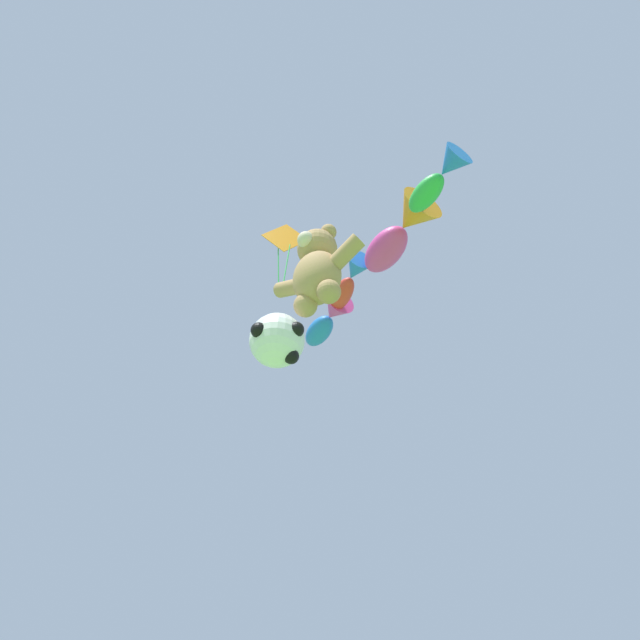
{
  "coord_description": "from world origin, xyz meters",
  "views": [
    {
      "loc": [
        3.48,
        -0.6,
        1.23
      ],
      "look_at": [
        -0.5,
        4.28,
        7.18
      ],
      "focal_mm": 24.0,
      "sensor_mm": 36.0,
      "label": 1
    }
  ],
  "objects_px": {
    "soccer_ball_kite": "(278,340)",
    "fish_kite_cobalt": "(327,321)",
    "teddy_bear_kite": "(317,268)",
    "diamond_kite": "(285,241)",
    "fish_kite_magenta": "(399,233)",
    "fish_kite_crimson": "(348,282)",
    "fish_kite_emerald": "(438,179)"
  },
  "relations": [
    {
      "from": "fish_kite_magenta",
      "to": "fish_kite_crimson",
      "type": "bearing_deg",
      "value": 160.9
    },
    {
      "from": "diamond_kite",
      "to": "soccer_ball_kite",
      "type": "bearing_deg",
      "value": -41.0
    },
    {
      "from": "soccer_ball_kite",
      "to": "fish_kite_cobalt",
      "type": "relative_size",
      "value": 0.48
    },
    {
      "from": "fish_kite_emerald",
      "to": "fish_kite_cobalt",
      "type": "xyz_separation_m",
      "value": [
        -5.48,
        2.85,
        0.93
      ]
    },
    {
      "from": "fish_kite_cobalt",
      "to": "fish_kite_magenta",
      "type": "bearing_deg",
      "value": -25.17
    },
    {
      "from": "teddy_bear_kite",
      "to": "fish_kite_magenta",
      "type": "bearing_deg",
      "value": 58.07
    },
    {
      "from": "fish_kite_cobalt",
      "to": "diamond_kite",
      "type": "distance_m",
      "value": 3.33
    },
    {
      "from": "fish_kite_emerald",
      "to": "diamond_kite",
      "type": "relative_size",
      "value": 0.6
    },
    {
      "from": "fish_kite_crimson",
      "to": "fish_kite_cobalt",
      "type": "xyz_separation_m",
      "value": [
        -1.69,
        1.06,
        0.17
      ]
    },
    {
      "from": "fish_kite_magenta",
      "to": "diamond_kite",
      "type": "xyz_separation_m",
      "value": [
        -2.9,
        -1.34,
        0.74
      ]
    },
    {
      "from": "fish_kite_magenta",
      "to": "diamond_kite",
      "type": "relative_size",
      "value": 0.89
    },
    {
      "from": "teddy_bear_kite",
      "to": "fish_kite_magenta",
      "type": "relative_size",
      "value": 0.9
    },
    {
      "from": "teddy_bear_kite",
      "to": "fish_kite_magenta",
      "type": "distance_m",
      "value": 3.25
    },
    {
      "from": "fish_kite_crimson",
      "to": "fish_kite_cobalt",
      "type": "relative_size",
      "value": 0.88
    },
    {
      "from": "soccer_ball_kite",
      "to": "fish_kite_cobalt",
      "type": "height_order",
      "value": "fish_kite_cobalt"
    },
    {
      "from": "soccer_ball_kite",
      "to": "teddy_bear_kite",
      "type": "bearing_deg",
      "value": 9.57
    },
    {
      "from": "fish_kite_magenta",
      "to": "fish_kite_emerald",
      "type": "bearing_deg",
      "value": -32.66
    },
    {
      "from": "fish_kite_magenta",
      "to": "soccer_ball_kite",
      "type": "bearing_deg",
      "value": -134.85
    },
    {
      "from": "teddy_bear_kite",
      "to": "fish_kite_cobalt",
      "type": "bearing_deg",
      "value": 125.52
    },
    {
      "from": "fish_kite_magenta",
      "to": "diamond_kite",
      "type": "distance_m",
      "value": 3.29
    },
    {
      "from": "teddy_bear_kite",
      "to": "fish_kite_emerald",
      "type": "bearing_deg",
      "value": 17.96
    },
    {
      "from": "fish_kite_emerald",
      "to": "fish_kite_crimson",
      "type": "relative_size",
      "value": 0.81
    },
    {
      "from": "soccer_ball_kite",
      "to": "diamond_kite",
      "type": "bearing_deg",
      "value": 139.0
    },
    {
      "from": "fish_kite_cobalt",
      "to": "fish_kite_crimson",
      "type": "bearing_deg",
      "value": -32.23
    },
    {
      "from": "fish_kite_crimson",
      "to": "fish_kite_cobalt",
      "type": "distance_m",
      "value": 2.0
    },
    {
      "from": "teddy_bear_kite",
      "to": "diamond_kite",
      "type": "distance_m",
      "value": 3.55
    },
    {
      "from": "fish_kite_emerald",
      "to": "fish_kite_magenta",
      "type": "bearing_deg",
      "value": 147.34
    },
    {
      "from": "soccer_ball_kite",
      "to": "fish_kite_magenta",
      "type": "distance_m",
      "value": 4.95
    },
    {
      "from": "teddy_bear_kite",
      "to": "diamond_kite",
      "type": "xyz_separation_m",
      "value": [
        -1.7,
        0.59,
        3.06
      ]
    },
    {
      "from": "fish_kite_emerald",
      "to": "fish_kite_crimson",
      "type": "distance_m",
      "value": 4.25
    },
    {
      "from": "teddy_bear_kite",
      "to": "diamond_kite",
      "type": "height_order",
      "value": "diamond_kite"
    },
    {
      "from": "teddy_bear_kite",
      "to": "fish_kite_crimson",
      "type": "relative_size",
      "value": 1.09
    }
  ]
}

